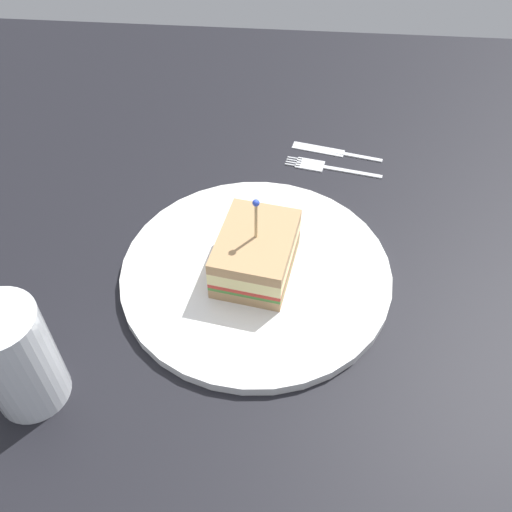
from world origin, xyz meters
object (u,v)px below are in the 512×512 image
at_px(plate, 256,272).
at_px(knife, 332,151).
at_px(sandwich_half_center, 252,253).
at_px(fork, 322,166).
at_px(drink_glass, 19,362).

height_order(plate, knife, plate).
bearing_deg(sandwich_half_center, plate, 88.99).
xyz_separation_m(fork, knife, (-0.03, 0.01, 0.00)).
bearing_deg(drink_glass, fork, 143.61).
height_order(plate, fork, plate).
distance_m(plate, drink_glass, 0.25).
height_order(drink_glass, fork, drink_glass).
relative_size(sandwich_half_center, fork, 0.88).
distance_m(plate, fork, 0.21).
relative_size(plate, drink_glass, 2.58).
relative_size(drink_glass, knife, 0.92).
xyz_separation_m(plate, fork, (-0.19, 0.07, -0.00)).
xyz_separation_m(plate, knife, (-0.23, 0.08, -0.00)).
relative_size(fork, knife, 1.04).
distance_m(sandwich_half_center, fork, 0.21).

